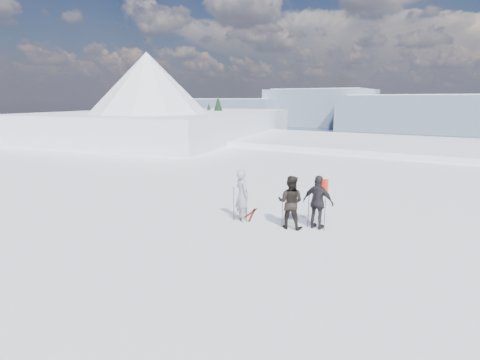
# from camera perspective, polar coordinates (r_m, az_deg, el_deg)

# --- Properties ---
(lake_basin) EXTENTS (820.00, 820.00, 71.62)m
(lake_basin) POSITION_cam_1_polar(r_m,az_deg,el_deg) (40.62, 22.59, -4.55)
(lake_basin) COLOR white
(lake_basin) RESTS_ON ground
(near_ridge) EXTENTS (31.37, 35.68, 25.62)m
(near_ridge) POSITION_cam_1_polar(r_m,az_deg,el_deg) (50.25, -8.79, 2.86)
(near_ridge) COLOR white
(near_ridge) RESTS_ON ground
(skier_grey) EXTENTS (0.88, 0.81, 2.01)m
(skier_grey) POSITION_cam_1_polar(r_m,az_deg,el_deg) (14.23, 0.32, -2.37)
(skier_grey) COLOR #8F929C
(skier_grey) RESTS_ON ground
(skier_dark) EXTENTS (1.04, 0.87, 1.94)m
(skier_dark) POSITION_cam_1_polar(r_m,az_deg,el_deg) (13.58, 7.69, -3.36)
(skier_dark) COLOR black
(skier_dark) RESTS_ON ground
(skier_pack) EXTENTS (1.18, 0.56, 1.96)m
(skier_pack) POSITION_cam_1_polar(r_m,az_deg,el_deg) (13.69, 11.81, -3.36)
(skier_pack) COLOR black
(skier_pack) RESTS_ON ground
(backpack) EXTENTS (0.43, 0.26, 0.57)m
(backpack) POSITION_cam_1_polar(r_m,az_deg,el_deg) (13.64, 12.46, 2.00)
(backpack) COLOR #F82E17
(backpack) RESTS_ON skier_pack
(ski_poles) EXTENTS (3.38, 0.74, 1.35)m
(ski_poles) POSITION_cam_1_polar(r_m,az_deg,el_deg) (13.81, 6.18, -4.51)
(ski_poles) COLOR black
(ski_poles) RESTS_ON ground
(skis_loose) EXTENTS (0.71, 1.70, 0.03)m
(skis_loose) POSITION_cam_1_polar(r_m,az_deg,el_deg) (15.22, 1.62, -5.29)
(skis_loose) COLOR black
(skis_loose) RESTS_ON ground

